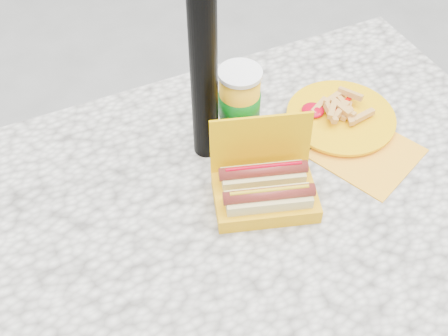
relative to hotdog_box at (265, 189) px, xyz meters
name	(u,v)px	position (x,y,z in m)	size (l,w,h in m)	color
picnic_table	(240,238)	(-0.04, 0.01, -0.14)	(1.20, 0.80, 0.75)	beige
hotdog_box	(265,189)	(0.00, 0.00, 0.00)	(0.22, 0.18, 0.15)	#E7A600
fries_plate	(342,119)	(0.25, 0.11, -0.02)	(0.24, 0.34, 0.05)	orange
soda_cup	(239,103)	(0.04, 0.18, 0.05)	(0.09, 0.09, 0.16)	gold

